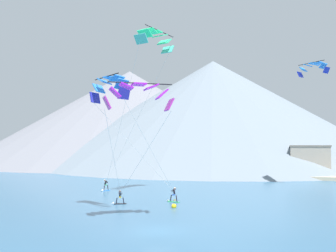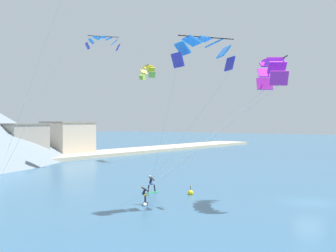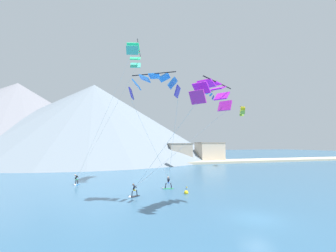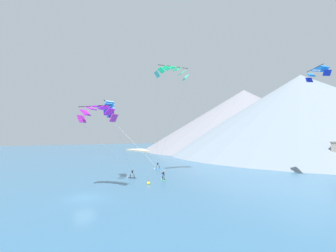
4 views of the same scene
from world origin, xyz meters
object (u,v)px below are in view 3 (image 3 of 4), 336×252
object	(u,v)px
parafoil_kite_distant_low_drift	(242,110)
race_marker_buoy	(186,193)
parafoil_kite_near_lead	(212,93)
kitesurfer_mid_center	(76,182)
parafoil_kite_distant_high_outer	(204,95)
kitesurfer_near_trail	(167,185)
parafoil_kite_mid_center	(134,53)
parafoil_kite_near_trail	(154,84)
kitesurfer_near_lead	(133,193)

from	to	relation	value
parafoil_kite_distant_low_drift	race_marker_buoy	size ratio (longest dim) A/B	5.17
parafoil_kite_near_lead	kitesurfer_mid_center	bearing A→B (deg)	125.30
parafoil_kite_distant_high_outer	race_marker_buoy	bearing A→B (deg)	-121.14
kitesurfer_near_trail	parafoil_kite_near_lead	size ratio (longest dim) A/B	0.16
parafoil_kite_mid_center	race_marker_buoy	distance (m)	23.95
kitesurfer_mid_center	parafoil_kite_distant_low_drift	world-z (taller)	parafoil_kite_distant_low_drift
parafoil_kite_near_lead	race_marker_buoy	world-z (taller)	parafoil_kite_near_lead
parafoil_kite_distant_high_outer	race_marker_buoy	world-z (taller)	parafoil_kite_distant_high_outer
parafoil_kite_near_trail	race_marker_buoy	world-z (taller)	parafoil_kite_near_trail
parafoil_kite_near_lead	parafoil_kite_mid_center	xyz separation A→B (m)	(-5.06, 17.45, 10.19)
parafoil_kite_near_trail	parafoil_kite_distant_high_outer	bearing A→B (deg)	55.36
parafoil_kite_near_trail	kitesurfer_mid_center	bearing A→B (deg)	119.67
parafoil_kite_near_trail	parafoil_kite_distant_low_drift	xyz separation A→B (m)	(33.42, 31.18, 3.20)
kitesurfer_mid_center	parafoil_kite_near_trail	xyz separation A→B (m)	(8.80, -15.45, 12.34)
kitesurfer_near_trail	parafoil_kite_distant_high_outer	world-z (taller)	parafoil_kite_distant_high_outer
parafoil_kite_distant_low_drift	parafoil_kite_near_lead	bearing A→B (deg)	-129.26
kitesurfer_near_trail	parafoil_kite_mid_center	size ratio (longest dim) A/B	0.08
kitesurfer_mid_center	parafoil_kite_distant_high_outer	size ratio (longest dim) A/B	0.36
kitesurfer_mid_center	parafoil_kite_distant_high_outer	bearing A→B (deg)	26.64
kitesurfer_near_trail	parafoil_kite_distant_low_drift	xyz separation A→B (m)	(29.41, 22.71, 15.48)
race_marker_buoy	kitesurfer_near_lead	bearing A→B (deg)	177.71
kitesurfer_near_lead	parafoil_kite_mid_center	size ratio (longest dim) A/B	0.08
parafoil_kite_near_trail	parafoil_kite_distant_low_drift	bearing A→B (deg)	43.02
parafoil_kite_near_lead	parafoil_kite_distant_high_outer	bearing A→B (deg)	64.68
kitesurfer_near_lead	kitesurfer_near_trail	distance (m)	6.51
kitesurfer_near_trail	parafoil_kite_near_trail	world-z (taller)	parafoil_kite_near_trail
kitesurfer_near_trail	parafoil_kite_near_lead	world-z (taller)	parafoil_kite_near_lead
kitesurfer_mid_center	parafoil_kite_near_trail	size ratio (longest dim) A/B	0.14
kitesurfer_near_trail	parafoil_kite_distant_high_outer	distance (m)	33.57
parafoil_kite_mid_center	race_marker_buoy	world-z (taller)	parafoil_kite_mid_center
parafoil_kite_near_lead	parafoil_kite_mid_center	bearing A→B (deg)	106.18
kitesurfer_mid_center	parafoil_kite_near_lead	world-z (taller)	parafoil_kite_near_lead
parafoil_kite_near_lead	parafoil_kite_distant_high_outer	distance (m)	38.69
kitesurfer_near_trail	parafoil_kite_near_lead	bearing A→B (deg)	-86.18
kitesurfer_near_trail	parafoil_kite_distant_low_drift	bearing A→B (deg)	37.68
kitesurfer_near_lead	race_marker_buoy	distance (m)	6.87
parafoil_kite_mid_center	parafoil_kite_distant_low_drift	bearing A→B (deg)	27.51
kitesurfer_near_lead	race_marker_buoy	bearing A→B (deg)	-2.29
parafoil_kite_distant_high_outer	parafoil_kite_distant_low_drift	xyz separation A→B (m)	(12.40, 0.77, -3.39)
kitesurfer_near_trail	race_marker_buoy	distance (m)	4.12
parafoil_kite_distant_high_outer	parafoil_kite_distant_low_drift	distance (m)	12.88
kitesurfer_mid_center	race_marker_buoy	world-z (taller)	kitesurfer_mid_center
parafoil_kite_near_lead	kitesurfer_near_trail	bearing A→B (deg)	93.82
kitesurfer_mid_center	parafoil_kite_distant_low_drift	distance (m)	47.66
kitesurfer_near_trail	parafoil_kite_near_trail	xyz separation A→B (m)	(-4.01, -8.47, 12.28)
kitesurfer_near_lead	parafoil_kite_mid_center	bearing A→B (deg)	82.25
kitesurfer_near_lead	parafoil_kite_distant_high_outer	distance (m)	38.94
kitesurfer_mid_center	kitesurfer_near_trail	bearing A→B (deg)	-28.60
kitesurfer_mid_center	parafoil_kite_distant_high_outer	distance (m)	38.36
race_marker_buoy	parafoil_kite_distant_low_drift	bearing A→B (deg)	43.51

